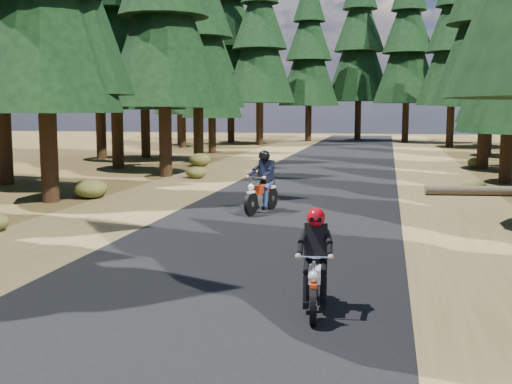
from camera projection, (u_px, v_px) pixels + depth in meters
The scene contains 8 objects.
ground at pixel (240, 261), 11.81m from camera, with size 120.00×120.00×0.00m, color #463319.
road at pixel (283, 216), 16.67m from camera, with size 6.00×100.00×0.01m, color black.
shoulder_l at pixel (118, 211), 17.59m from camera, with size 3.20×100.00×0.01m, color brown.
shoulder_r at pixel (468, 223), 15.75m from camera, with size 3.20×100.00×0.01m, color brown.
pine_forest at pixel (336, 3), 31.23m from camera, with size 34.59×55.08×16.32m.
understory_shrubs at pixel (335, 193), 19.20m from camera, with size 15.61×29.32×0.63m.
rider_lead at pixel (315, 279), 8.80m from camera, with size 0.61×1.64×1.43m.
rider_follow at pixel (262, 192), 17.20m from camera, with size 1.05×1.96×1.67m.
Camera 1 is at (2.62, -11.25, 2.81)m, focal length 45.00 mm.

